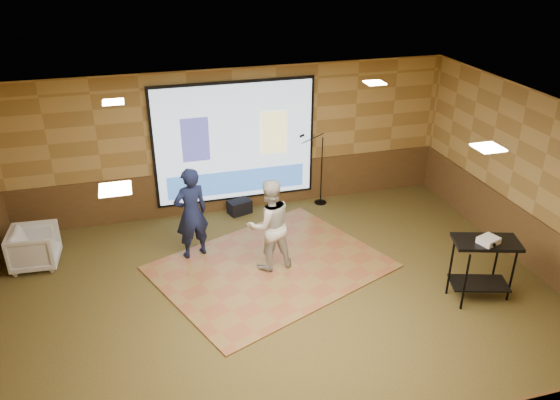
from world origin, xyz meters
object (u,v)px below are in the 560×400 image
object	(u,v)px
projector_screen	(235,144)
av_table	(484,257)
player_right	(269,225)
projector	(489,240)
banquet_chair	(35,248)
dance_floor	(271,267)
player_left	(191,213)
duffel_bag	(240,207)
mic_stand	(319,182)

from	to	relation	value
projector_screen	av_table	xyz separation A→B (m)	(3.10, -4.14, -0.72)
player_right	projector	distance (m)	3.51
banquet_chair	dance_floor	bearing A→B (deg)	-103.33
projector	banquet_chair	bearing A→B (deg)	137.92
projector_screen	player_right	xyz separation A→B (m)	(0.09, -2.39, -0.62)
projector_screen	player_right	bearing A→B (deg)	-87.94
projector_screen	player_left	xyz separation A→B (m)	(-1.15, -1.65, -0.59)
player_right	duffel_bag	bearing A→B (deg)	-94.98
dance_floor	mic_stand	size ratio (longest dim) A/B	2.29
player_left	av_table	bearing A→B (deg)	132.95
player_left	duffel_bag	size ratio (longest dim) A/B	3.72
projector_screen	duffel_bag	distance (m)	1.35
projector	mic_stand	size ratio (longest dim) A/B	0.18
projector_screen	dance_floor	size ratio (longest dim) A/B	0.89
mic_stand	banquet_chair	size ratio (longest dim) A/B	2.06
dance_floor	duffel_bag	bearing A→B (deg)	92.62
projector_screen	mic_stand	bearing A→B (deg)	-7.06
av_table	mic_stand	size ratio (longest dim) A/B	0.65
projector_screen	projector	world-z (taller)	projector_screen
player_left	player_right	bearing A→B (deg)	132.32
player_right	mic_stand	distance (m)	2.76
player_right	banquet_chair	bearing A→B (deg)	-23.97
dance_floor	player_left	bearing A→B (deg)	148.80
duffel_bag	player_left	bearing A→B (deg)	-128.62
banquet_chair	projector	bearing A→B (deg)	-109.86
av_table	mic_stand	xyz separation A→B (m)	(-1.35, 3.92, -0.26)
player_left	projector	xyz separation A→B (m)	(4.22, -2.56, 0.22)
player_right	av_table	bearing A→B (deg)	142.66
player_left	mic_stand	distance (m)	3.25
banquet_chair	player_right	bearing A→B (deg)	-103.20
mic_stand	duffel_bag	bearing A→B (deg)	170.53
projector_screen	av_table	bearing A→B (deg)	-53.15
banquet_chair	duffel_bag	bearing A→B (deg)	-72.15
player_left	mic_stand	xyz separation A→B (m)	(2.89, 1.43, -0.39)
banquet_chair	player_left	bearing A→B (deg)	-95.83
dance_floor	player_left	xyz separation A→B (m)	(-1.25, 0.76, 0.87)
dance_floor	mic_stand	xyz separation A→B (m)	(1.65, 2.19, 0.48)
player_right	av_table	distance (m)	3.49
player_left	av_table	xyz separation A→B (m)	(4.25, -2.49, -0.13)
player_right	projector_screen	bearing A→B (deg)	-95.14
mic_stand	dance_floor	bearing A→B (deg)	-136.24
projector_screen	banquet_chair	xyz separation A→B (m)	(-3.87, -1.20, -1.12)
player_right	banquet_chair	size ratio (longest dim) A/B	2.10
player_right	duffel_bag	size ratio (longest dim) A/B	3.61
dance_floor	mic_stand	bearing A→B (deg)	53.02
banquet_chair	duffel_bag	size ratio (longest dim) A/B	1.72
projector	mic_stand	world-z (taller)	mic_stand
projector_screen	banquet_chair	world-z (taller)	projector_screen
mic_stand	player_left	bearing A→B (deg)	-162.96
banquet_chair	av_table	bearing A→B (deg)	-109.31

